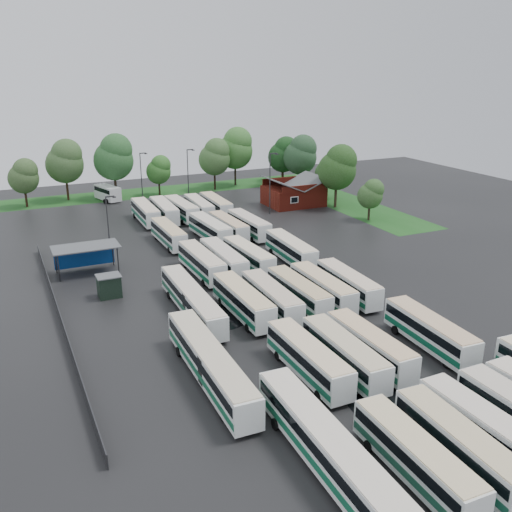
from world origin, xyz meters
name	(u,v)px	position (x,y,z in m)	size (l,w,h in m)	color
ground	(286,313)	(0.00, 0.00, 0.00)	(160.00, 160.00, 0.00)	black
brick_building	(293,195)	(24.00, 42.77, 1.87)	(10.07, 8.60, 5.39)	maroon
wash_shed	(85,250)	(-17.20, 22.02, 2.99)	(8.20, 4.20, 3.58)	#2D2D30
utility_hut	(109,286)	(-16.20, 12.60, 1.32)	(2.70, 2.20, 2.62)	black
grass_strip_north	(148,192)	(2.00, 64.80, 0.01)	(80.00, 10.00, 0.01)	#1A4F18
grass_strip_east	(338,200)	(34.00, 42.80, 0.01)	(10.00, 50.00, 0.01)	#1A4F18
west_fence	(60,317)	(-22.20, 8.00, 0.60)	(0.10, 50.00, 1.20)	#2D2D30
bus_r0c0	(416,457)	(-4.43, -26.09, 1.66)	(2.52, 10.88, 3.02)	white
bus_r0c1	(459,445)	(-1.01, -26.34, 1.67)	(2.68, 11.01, 3.05)	white
bus_r0c2	(485,429)	(1.84, -25.78, 1.67)	(2.54, 10.95, 3.03)	white
bus_r1c0	(308,358)	(-4.30, -12.13, 1.70)	(2.41, 11.13, 3.09)	white
bus_r1c1	(344,353)	(-1.03, -12.65, 1.69)	(2.55, 11.09, 3.07)	white
bus_r1c2	(370,345)	(1.89, -12.30, 1.66)	(2.45, 10.85, 3.01)	white
bus_r1c4	(430,331)	(8.55, -12.48, 1.72)	(2.90, 11.31, 3.12)	white
bus_r2c0	(243,301)	(-4.45, 1.37, 1.74)	(2.49, 11.40, 3.17)	white
bus_r2c1	(271,298)	(-1.32, 0.94, 1.70)	(2.59, 11.16, 3.09)	white
bus_r2c2	(299,292)	(2.13, 1.19, 1.66)	(2.47, 10.85, 3.01)	white
bus_r2c3	(323,288)	(5.14, 1.11, 1.68)	(2.37, 10.99, 3.06)	white
bus_r2c4	(348,284)	(8.45, 1.01, 1.66)	(2.69, 10.93, 3.02)	white
bus_r3c0	(202,262)	(-4.27, 14.74, 1.72)	(2.58, 11.30, 3.14)	white
bus_r3c1	(223,259)	(-1.35, 14.63, 1.73)	(2.49, 11.33, 3.15)	white
bus_r3c2	(248,256)	(2.12, 14.59, 1.67)	(2.84, 11.01, 3.04)	white
bus_r3c4	(291,249)	(8.31, 14.56, 1.74)	(2.83, 11.45, 3.16)	white
bus_r4c0	(169,234)	(-4.41, 28.58, 1.66)	(2.45, 10.90, 3.03)	white
bus_r4c2	(210,229)	(1.94, 28.40, 1.74)	(2.97, 11.48, 3.17)	white
bus_r4c3	(228,227)	(5.03, 28.70, 1.64)	(2.63, 10.80, 2.99)	white
bus_r4c4	(249,225)	(8.23, 28.14, 1.71)	(2.69, 11.21, 3.10)	white
bus_r5c0	(145,212)	(-4.33, 42.25, 1.74)	(2.67, 11.44, 3.17)	white
bus_r5c1	(164,211)	(-1.15, 42.07, 1.74)	(2.83, 11.42, 3.16)	white
bus_r5c2	(181,209)	(1.83, 41.99, 1.72)	(2.85, 11.31, 3.12)	white
bus_r5c3	(199,207)	(5.09, 42.17, 1.66)	(2.66, 10.90, 3.01)	white
bus_r5c4	(216,205)	(8.24, 42.20, 1.69)	(2.61, 11.08, 3.07)	white
artic_bus_west_a	(328,449)	(-9.12, -23.16, 1.75)	(2.87, 17.06, 3.16)	white
artic_bus_west_b	(192,300)	(-9.20, 3.99, 1.66)	(2.57, 16.19, 3.00)	white
artic_bus_west_c	(210,364)	(-12.20, -9.57, 1.75)	(2.73, 17.00, 3.15)	white
minibus	(108,192)	(-6.93, 61.02, 1.59)	(4.21, 6.96, 2.86)	silver
tree_north_0	(24,176)	(-21.46, 62.08, 5.84)	(5.48, 5.48, 9.07)	#311C12
tree_north_1	(65,161)	(-13.71, 64.66, 7.62)	(7.15, 7.15, 11.84)	#372113
tree_north_2	(114,157)	(-4.85, 62.26, 8.15)	(7.65, 7.65, 12.66)	black
tree_north_3	(159,169)	(3.61, 61.34, 5.20)	(4.89, 4.89, 8.09)	black
tree_north_4	(215,157)	(15.65, 61.58, 6.93)	(6.51, 6.51, 10.77)	black
tree_north_5	(236,148)	(21.32, 63.90, 8.08)	(7.58, 7.58, 12.55)	black
tree_north_6	(283,154)	(32.89, 64.06, 6.00)	(5.63, 5.63, 9.32)	#322212
tree_east_0	(371,194)	(30.65, 27.76, 4.56)	(4.31, 4.28, 7.09)	#2F2419
tree_east_1	(338,167)	(30.41, 37.81, 7.47)	(7.01, 7.01, 11.61)	#3C2A1E
tree_east_2	(329,171)	(32.80, 44.84, 5.33)	(5.00, 5.00, 8.29)	#342318
tree_east_3	(301,154)	(31.73, 54.01, 7.39)	(6.94, 6.94, 11.49)	#3C2714
tree_east_4	(284,154)	(30.31, 58.83, 6.85)	(6.43, 6.43, 10.66)	black
lamp_post_ne	(271,179)	(17.10, 38.54, 6.23)	(1.65, 0.32, 10.73)	#2D2D30
lamp_post_nw	(109,224)	(-13.56, 24.50, 5.26)	(1.39, 0.27, 9.05)	#2D2D30
lamp_post_back_w	(142,174)	(-1.23, 56.03, 5.54)	(1.47, 0.29, 9.55)	#2D2D30
lamp_post_back_e	(188,171)	(7.40, 54.35, 5.74)	(1.52, 0.30, 9.89)	#2D2D30
puddle_0	(387,402)	(-0.58, -18.26, 0.00)	(6.44, 6.44, 0.01)	black
puddle_1	(463,395)	(5.67, -19.99, 0.00)	(3.44, 3.44, 0.01)	black
puddle_2	(215,317)	(-7.17, 2.45, 0.00)	(7.33, 7.33, 0.01)	black
puddle_3	(351,323)	(4.88, -5.00, 0.00)	(3.63, 3.63, 0.01)	black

